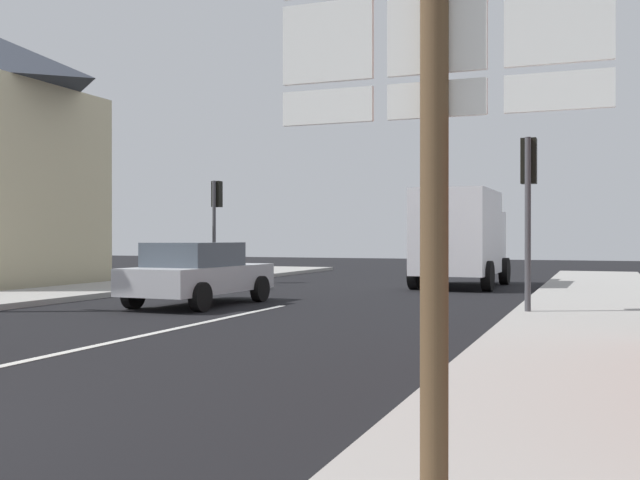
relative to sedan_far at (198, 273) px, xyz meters
The scene contains 8 objects.
ground_plane 2.49m from the sedan_far, 36.96° to the right, with size 80.00×80.00×0.00m, color black.
sidewalk_right 9.37m from the sedan_far, 21.50° to the right, with size 3.09×44.00×0.14m, color #9E9B96.
lane_centre_stripe 5.79m from the sedan_far, 70.78° to the right, with size 0.16×12.00×0.01m, color silver.
sedan_far is the anchor object (origin of this frame).
delivery_truck 9.66m from the sedan_far, 61.33° to the left, with size 2.58×5.05×3.05m.
route_sign_post 14.02m from the sedan_far, 55.00° to the right, with size 1.66×0.14×3.20m.
traffic_light_far_left 8.55m from the sedan_far, 116.03° to the left, with size 0.30×0.49×3.54m.
traffic_light_near_right 7.68m from the sedan_far, ahead, with size 0.30×0.49×3.56m.
Camera 1 is at (6.88, -3.63, 1.59)m, focal length 41.42 mm.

